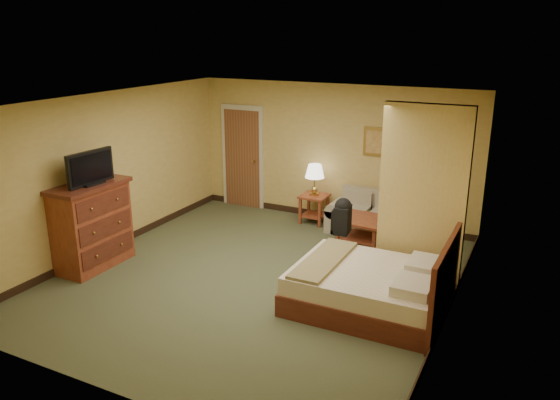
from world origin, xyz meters
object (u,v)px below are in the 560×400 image
Objects in this scene: loveseat at (371,220)px; bed at (374,288)px; dresser at (92,225)px; coffee_table at (363,226)px.

loveseat is 0.77× the size of bed.
bed reaches higher than loveseat.
loveseat is 4.76m from dresser.
bed is (0.82, -2.05, -0.05)m from coffee_table.
loveseat is 1.14× the size of dresser.
loveseat is at bearing 95.31° from coffee_table.
coffee_table is 0.61× the size of dresser.
coffee_table is at bearing -84.69° from loveseat.
loveseat is at bearing 43.95° from dresser.
loveseat is 2.81m from bed.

